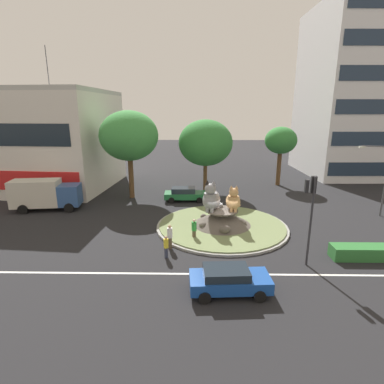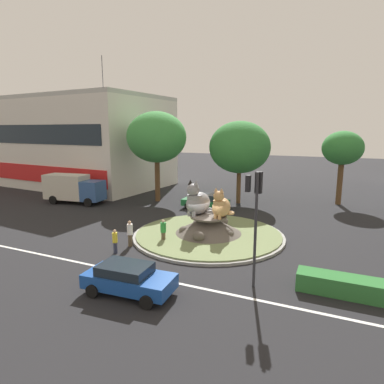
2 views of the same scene
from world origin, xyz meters
name	(u,v)px [view 1 (image 1 of 2)]	position (x,y,z in m)	size (l,w,h in m)	color
ground_plane	(222,227)	(0.00, 0.00, 0.00)	(160.00, 160.00, 0.00)	black
lane_centreline	(232,274)	(0.00, -7.67, 0.00)	(112.00, 0.20, 0.01)	silver
roundabout_island	(222,221)	(0.00, 0.01, 0.52)	(11.06, 11.06, 1.55)	gray
cat_statue_grey	(211,199)	(-0.92, 0.06, 2.52)	(2.15, 2.72, 2.65)	gray
cat_statue_calico	(233,201)	(0.91, 0.08, 2.35)	(1.52, 2.25, 2.20)	tan
traffic_light_mast	(311,202)	(4.85, -6.32, 4.20)	(0.75, 0.50, 5.78)	#2D2D33
shophouse_block	(2,139)	(-27.17, 14.79, 6.03)	(28.61, 16.11, 16.79)	silver
office_tower	(359,93)	(22.16, 23.89, 12.09)	(15.06, 15.58, 24.19)	silver
clipped_hedge_strip	(364,252)	(9.07, -5.48, 0.45)	(4.34, 1.20, 0.90)	#2D7033
broadleaf_tree_behind_island	(281,141)	(8.66, 15.41, 5.82)	(4.06, 4.06, 7.63)	brown
second_tree_near_tower	(206,143)	(-1.13, 11.72, 5.93)	(6.34, 6.34, 8.64)	brown
third_tree_left	(129,136)	(-9.53, 9.09, 6.93)	(6.36, 6.36, 9.66)	brown
streetlight_arm	(382,175)	(14.84, 3.29, 3.93)	(2.58, 0.85, 6.60)	#4C4C51
pedestrian_yellow_shirt	(166,246)	(-4.17, -5.57, 0.83)	(0.32, 0.32, 1.57)	#33384C
pedestrian_white_shirt	(170,236)	(-4.04, -4.12, 0.94)	(0.38, 0.38, 1.79)	brown
pedestrian_green_shirt	(194,229)	(-2.33, -2.62, 0.88)	(0.39, 0.39, 1.68)	brown
sedan_on_far_lane	(229,280)	(-0.38, -9.56, 0.77)	(4.44, 2.31, 1.45)	#19479E
hatchback_near_shophouse	(185,194)	(-3.44, 7.84, 0.79)	(4.60, 2.20, 1.50)	#1E6B38
delivery_box_truck	(45,194)	(-17.17, 4.47, 1.65)	(6.66, 3.09, 3.05)	#335693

